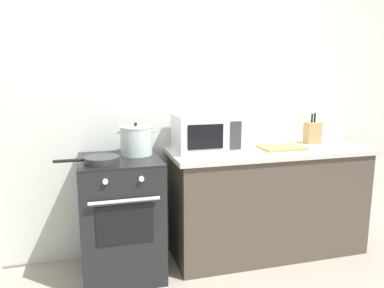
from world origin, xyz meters
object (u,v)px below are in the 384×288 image
Objects in this scene: stove at (121,217)px; microwave at (206,133)px; stock_pot at (136,140)px; cutting_board at (282,147)px; knife_block at (312,133)px; frying_pan at (101,160)px.

microwave is (0.70, 0.08, 0.61)m from stove.
stock_pot reaches higher than cutting_board.
stove is at bearing -175.32° from knife_block.
stock_pot is 0.67× the size of microwave.
stove is 0.52m from frying_pan.
knife_block reaches higher than stock_pot.
cutting_board is at bearing -6.94° from microwave.
frying_pan is 1.25× the size of cutting_board.
frying_pan is 1.65× the size of knife_block.
microwave is at bearing 6.43° from stove.
frying_pan is 1.88m from knife_block.
stock_pot reaches higher than stove.
frying_pan is 1.49m from cutting_board.
knife_block is (1.58, 0.05, -0.02)m from stock_pot.
cutting_board is at bearing -159.77° from knife_block.
stock_pot is 0.56m from microwave.
knife_block is at bearing 8.27° from frying_pan.
stock_pot is 1.58m from knife_block.
stove is 3.38× the size of knife_block.
microwave is at bearing -176.53° from knife_block.
cutting_board is (1.34, 0.00, 0.47)m from stove.
stove is at bearing -146.04° from stock_pot.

